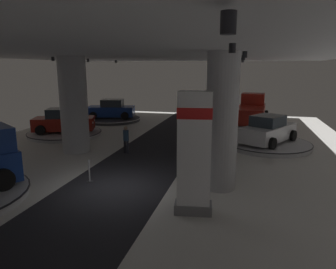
{
  "coord_description": "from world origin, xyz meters",
  "views": [
    {
      "loc": [
        5.08,
        -11.36,
        4.9
      ],
      "look_at": [
        1.19,
        4.35,
        1.4
      ],
      "focal_mm": 33.49,
      "sensor_mm": 36.0,
      "label": 1
    }
  ],
  "objects_px": {
    "column_left": "(74,105)",
    "display_car_far_right": "(268,130)",
    "display_platform_far_left": "(65,133)",
    "brand_sign_pylon": "(194,152)",
    "display_platform_deep_left": "(111,119)",
    "pickup_truck_deep_right": "(251,111)",
    "display_car_deep_left": "(111,110)",
    "column_right": "(222,122)",
    "display_platform_deep_right": "(250,125)",
    "visitor_walking_near": "(126,138)",
    "display_car_far_left": "(64,121)",
    "visitor_walking_far": "(181,137)",
    "display_platform_far_right": "(267,144)"
  },
  "relations": [
    {
      "from": "visitor_walking_near",
      "to": "visitor_walking_far",
      "type": "xyz_separation_m",
      "value": [
        3.03,
        0.97,
        0.0
      ]
    },
    {
      "from": "column_right",
      "to": "display_car_deep_left",
      "type": "bearing_deg",
      "value": 128.03
    },
    {
      "from": "column_right",
      "to": "display_platform_deep_right",
      "type": "bearing_deg",
      "value": 84.45
    },
    {
      "from": "display_car_far_left",
      "to": "visitor_walking_near",
      "type": "xyz_separation_m",
      "value": [
        6.2,
        -3.5,
        -0.12
      ]
    },
    {
      "from": "column_right",
      "to": "display_platform_far_left",
      "type": "bearing_deg",
      "value": 147.56
    },
    {
      "from": "display_platform_far_right",
      "to": "display_car_far_left",
      "type": "height_order",
      "value": "display_car_far_left"
    },
    {
      "from": "column_left",
      "to": "display_platform_far_left",
      "type": "relative_size",
      "value": 1.05
    },
    {
      "from": "display_platform_far_left",
      "to": "visitor_walking_near",
      "type": "relative_size",
      "value": 3.3
    },
    {
      "from": "display_car_far_right",
      "to": "display_platform_far_left",
      "type": "bearing_deg",
      "value": -179.97
    },
    {
      "from": "brand_sign_pylon",
      "to": "display_platform_deep_left",
      "type": "relative_size",
      "value": 0.77
    },
    {
      "from": "visitor_walking_near",
      "to": "brand_sign_pylon",
      "type": "bearing_deg",
      "value": -52.65
    },
    {
      "from": "display_car_far_right",
      "to": "display_car_far_left",
      "type": "height_order",
      "value": "display_car_far_right"
    },
    {
      "from": "brand_sign_pylon",
      "to": "display_platform_deep_right",
      "type": "relative_size",
      "value": 0.73
    },
    {
      "from": "display_platform_far_right",
      "to": "display_platform_deep_left",
      "type": "height_order",
      "value": "display_platform_far_right"
    },
    {
      "from": "column_right",
      "to": "visitor_walking_far",
      "type": "bearing_deg",
      "value": 118.01
    },
    {
      "from": "display_platform_far_left",
      "to": "display_car_far_left",
      "type": "bearing_deg",
      "value": -159.98
    },
    {
      "from": "display_platform_far_right",
      "to": "visitor_walking_near",
      "type": "distance_m",
      "value": 8.81
    },
    {
      "from": "pickup_truck_deep_right",
      "to": "display_car_far_left",
      "type": "bearing_deg",
      "value": -152.38
    },
    {
      "from": "display_platform_far_left",
      "to": "visitor_walking_far",
      "type": "bearing_deg",
      "value": -15.44
    },
    {
      "from": "display_platform_deep_right",
      "to": "display_platform_far_left",
      "type": "bearing_deg",
      "value": -153.42
    },
    {
      "from": "column_left",
      "to": "pickup_truck_deep_right",
      "type": "relative_size",
      "value": 1.01
    },
    {
      "from": "pickup_truck_deep_right",
      "to": "visitor_walking_near",
      "type": "relative_size",
      "value": 3.42
    },
    {
      "from": "display_platform_deep_right",
      "to": "display_platform_deep_left",
      "type": "relative_size",
      "value": 1.05
    },
    {
      "from": "column_right",
      "to": "display_platform_deep_right",
      "type": "relative_size",
      "value": 0.97
    },
    {
      "from": "brand_sign_pylon",
      "to": "visitor_walking_near",
      "type": "xyz_separation_m",
      "value": [
        -5.0,
        6.55,
        -1.24
      ]
    },
    {
      "from": "display_platform_deep_right",
      "to": "display_car_far_left",
      "type": "distance_m",
      "value": 14.85
    },
    {
      "from": "display_platform_far_left",
      "to": "display_platform_far_right",
      "type": "bearing_deg",
      "value": 0.13
    },
    {
      "from": "display_car_far_left",
      "to": "pickup_truck_deep_right",
      "type": "bearing_deg",
      "value": 27.62
    },
    {
      "from": "column_left",
      "to": "display_platform_far_left",
      "type": "distance_m",
      "value": 5.55
    },
    {
      "from": "display_car_far_right",
      "to": "display_car_deep_left",
      "type": "bearing_deg",
      "value": 153.62
    },
    {
      "from": "brand_sign_pylon",
      "to": "display_platform_deep_left",
      "type": "height_order",
      "value": "brand_sign_pylon"
    },
    {
      "from": "display_car_far_left",
      "to": "visitor_walking_far",
      "type": "relative_size",
      "value": 2.87
    },
    {
      "from": "column_left",
      "to": "display_car_far_right",
      "type": "height_order",
      "value": "column_left"
    },
    {
      "from": "display_car_far_left",
      "to": "display_car_deep_left",
      "type": "bearing_deg",
      "value": 83.45
    },
    {
      "from": "display_platform_far_right",
      "to": "visitor_walking_near",
      "type": "bearing_deg",
      "value": -156.17
    },
    {
      "from": "display_platform_deep_left",
      "to": "display_car_far_right",
      "type": "bearing_deg",
      "value": -26.31
    },
    {
      "from": "visitor_walking_near",
      "to": "column_right",
      "type": "bearing_deg",
      "value": -35.27
    },
    {
      "from": "visitor_walking_near",
      "to": "display_platform_deep_left",
      "type": "bearing_deg",
      "value": 118.2
    },
    {
      "from": "display_platform_deep_left",
      "to": "column_left",
      "type": "bearing_deg",
      "value": -76.97
    },
    {
      "from": "display_platform_deep_left",
      "to": "display_car_deep_left",
      "type": "bearing_deg",
      "value": 12.22
    },
    {
      "from": "pickup_truck_deep_right",
      "to": "display_platform_far_left",
      "type": "relative_size",
      "value": 1.04
    },
    {
      "from": "column_right",
      "to": "display_car_far_right",
      "type": "relative_size",
      "value": 1.21
    },
    {
      "from": "display_car_far_left",
      "to": "display_car_deep_left",
      "type": "xyz_separation_m",
      "value": [
        0.77,
        6.69,
        0.02
      ]
    },
    {
      "from": "visitor_walking_near",
      "to": "display_car_deep_left",
      "type": "bearing_deg",
      "value": 118.06
    },
    {
      "from": "display_car_deep_left",
      "to": "brand_sign_pylon",
      "type": "bearing_deg",
      "value": -58.08
    },
    {
      "from": "display_platform_deep_right",
      "to": "pickup_truck_deep_right",
      "type": "height_order",
      "value": "pickup_truck_deep_right"
    },
    {
      "from": "visitor_walking_near",
      "to": "display_platform_deep_right",
      "type": "bearing_deg",
      "value": 55.14
    },
    {
      "from": "display_platform_deep_right",
      "to": "display_platform_deep_left",
      "type": "distance_m",
      "value": 12.52
    },
    {
      "from": "display_car_far_right",
      "to": "visitor_walking_near",
      "type": "height_order",
      "value": "display_car_far_right"
    },
    {
      "from": "display_car_far_left",
      "to": "display_platform_deep_left",
      "type": "relative_size",
      "value": 0.84
    }
  ]
}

